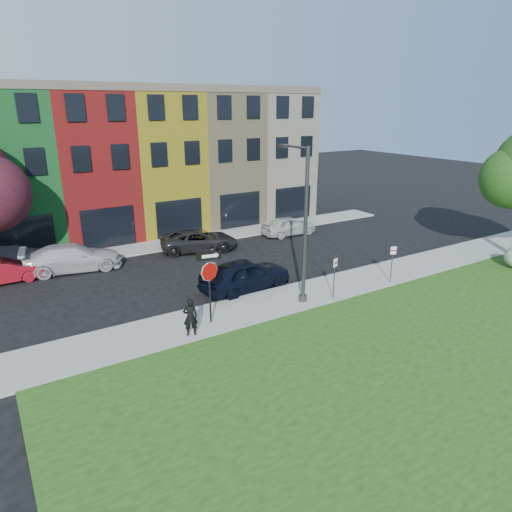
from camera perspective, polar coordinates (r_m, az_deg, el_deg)
ground at (r=20.37m, az=8.57°, el=-8.55°), size 120.00×120.00×0.00m
sidewalk_near at (r=23.60m, az=7.64°, el=-4.47°), size 40.00×3.00×0.12m
sidewalk_far at (r=31.42m, az=-13.66°, el=1.01°), size 40.00×2.40×0.12m
rowhouse_block at (r=36.39m, az=-16.65°, el=11.05°), size 30.00×10.12×10.00m
stop_sign at (r=19.32m, az=-5.85°, el=-2.13°), size 1.04×0.25×3.23m
man at (r=18.94m, az=-8.21°, el=-7.53°), size 0.80×0.71×1.63m
sedan_near at (r=23.54m, az=-1.36°, el=-2.33°), size 2.76×5.21×1.67m
parked_car_red at (r=27.97m, az=-29.11°, el=-1.70°), size 1.65×4.13×1.33m
parked_car_silver at (r=28.30m, az=-21.96°, el=-0.20°), size 3.74×6.05×1.57m
parked_car_dark at (r=30.17m, az=-7.14°, el=1.95°), size 4.95×6.23×1.39m
parked_car_white at (r=33.71m, az=4.11°, el=3.80°), size 1.88×4.21×1.41m
street_lamp at (r=21.30m, az=5.86°, el=3.77°), size 0.49×2.58×7.32m
parking_sign_a at (r=22.37m, az=9.80°, el=-2.03°), size 0.31×0.12×2.13m
parking_sign_b at (r=25.08m, az=16.68°, el=-0.37°), size 0.30×0.17×2.08m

